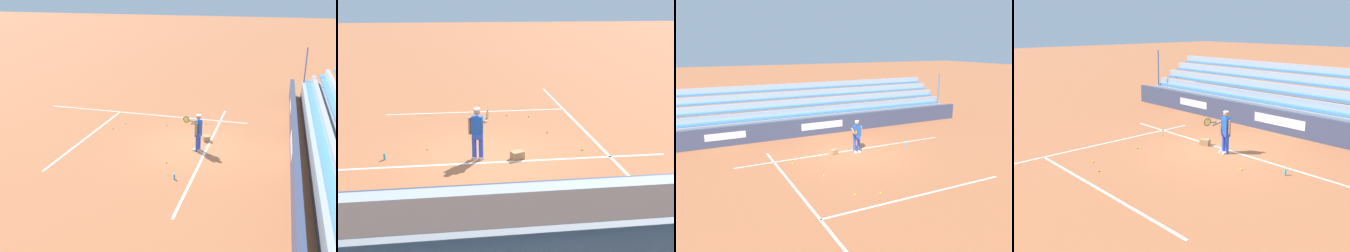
# 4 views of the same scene
# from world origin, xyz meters

# --- Properties ---
(ground_plane) EXTENTS (160.00, 160.00, 0.00)m
(ground_plane) POSITION_xyz_m (0.00, 0.00, 0.00)
(ground_plane) COLOR #B7663D
(court_baseline_white) EXTENTS (12.00, 0.10, 0.01)m
(court_baseline_white) POSITION_xyz_m (0.00, -0.50, 0.00)
(court_baseline_white) COLOR white
(court_baseline_white) RESTS_ON ground
(court_sideline_white) EXTENTS (0.10, 12.00, 0.01)m
(court_sideline_white) POSITION_xyz_m (4.11, 4.00, 0.00)
(court_sideline_white) COLOR white
(court_sideline_white) RESTS_ON ground
(court_service_line_white) EXTENTS (8.22, 0.10, 0.01)m
(court_service_line_white) POSITION_xyz_m (0.00, 5.50, 0.00)
(court_service_line_white) COLOR white
(court_service_line_white) RESTS_ON ground
(back_wall_sponsor_board) EXTENTS (21.84, 0.25, 1.10)m
(back_wall_sponsor_board) POSITION_xyz_m (0.01, -4.32, 0.55)
(back_wall_sponsor_board) COLOR #384260
(back_wall_sponsor_board) RESTS_ON ground
(bleacher_stand) EXTENTS (20.75, 3.20, 3.40)m
(bleacher_stand) POSITION_xyz_m (0.00, -6.55, 0.76)
(bleacher_stand) COLOR #9EA3A8
(bleacher_stand) RESTS_ON ground
(tennis_player) EXTENTS (0.71, 0.96, 1.71)m
(tennis_player) POSITION_xyz_m (-0.25, -0.12, 0.89)
(tennis_player) COLOR blue
(tennis_player) RESTS_ON ground
(ball_box_cardboard) EXTENTS (0.48, 0.43, 0.26)m
(ball_box_cardboard) POSITION_xyz_m (1.03, -0.29, 0.13)
(ball_box_cardboard) COLOR #A87F51
(ball_box_cardboard) RESTS_ON ground
(tennis_ball_near_player) EXTENTS (0.07, 0.07, 0.07)m
(tennis_ball_near_player) POSITION_xyz_m (2.59, 2.16, 0.03)
(tennis_ball_near_player) COLOR #CCE533
(tennis_ball_near_player) RESTS_ON ground
(tennis_ball_by_box) EXTENTS (0.07, 0.07, 0.07)m
(tennis_ball_by_box) POSITION_xyz_m (-1.95, 0.87, 0.03)
(tennis_ball_by_box) COLOR #CCE533
(tennis_ball_by_box) RESTS_ON ground
(tennis_ball_far_left) EXTENTS (0.07, 0.07, 0.07)m
(tennis_ball_far_left) POSITION_xyz_m (3.37, 0.17, 0.03)
(tennis_ball_far_left) COLOR #CCE533
(tennis_ball_far_left) RESTS_ON ground
(tennis_ball_midcourt) EXTENTS (0.07, 0.07, 0.07)m
(tennis_ball_midcourt) POSITION_xyz_m (1.31, 4.73, 0.03)
(tennis_ball_midcourt) COLOR #CCE533
(tennis_ball_midcourt) RESTS_ON ground
(tennis_ball_toward_net) EXTENTS (0.07, 0.07, 0.07)m
(tennis_ball_toward_net) POSITION_xyz_m (2.25, 4.41, 0.03)
(tennis_ball_toward_net) COLOR #CCE533
(tennis_ball_toward_net) RESTS_ON ground
(water_bottle) EXTENTS (0.07, 0.07, 0.22)m
(water_bottle) POSITION_xyz_m (-3.28, 0.16, 0.11)
(water_bottle) COLOR #33B2E5
(water_bottle) RESTS_ON ground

